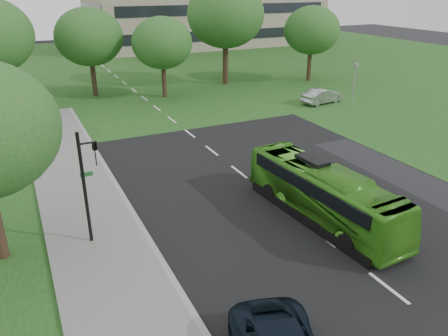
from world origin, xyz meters
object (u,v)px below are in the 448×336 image
at_px(bus, 323,193).
at_px(sedan, 322,96).
at_px(tree_park_b, 89,37).
at_px(tree_park_e, 312,30).
at_px(tree_park_d, 225,15).
at_px(camera_pole, 354,79).
at_px(traffic_light, 87,180).
at_px(tree_park_c, 162,43).

distance_m(bus, sedan, 22.20).
relative_size(tree_park_b, tree_park_e, 1.02).
distance_m(tree_park_d, camera_pole, 16.05).
xyz_separation_m(traffic_light, camera_pole, (25.21, 12.63, -0.42)).
bearing_deg(bus, tree_park_c, 83.86).
relative_size(tree_park_b, tree_park_d, 0.78).
bearing_deg(bus, traffic_light, 162.19).
relative_size(tree_park_c, bus, 0.82).
xyz_separation_m(tree_park_b, tree_park_c, (6.11, -3.51, -0.50)).
bearing_deg(camera_pole, tree_park_c, 137.84).
height_order(tree_park_c, bus, tree_park_c).
distance_m(tree_park_e, bus, 32.73).
bearing_deg(camera_pole, traffic_light, -156.62).
xyz_separation_m(bus, sedan, (13.52, 17.60, -0.61)).
xyz_separation_m(tree_park_b, camera_pole, (20.07, -14.78, -3.12)).
bearing_deg(bus, camera_pole, 41.43).
relative_size(sedan, traffic_light, 0.83).
bearing_deg(traffic_light, sedan, 11.64).
bearing_deg(tree_park_d, camera_pole, -67.56).
bearing_deg(bus, sedan, 48.59).
distance_m(tree_park_b, tree_park_c, 7.06).
height_order(tree_park_e, traffic_light, tree_park_e).
xyz_separation_m(sedan, traffic_light, (-23.73, -15.06, 2.29)).
height_order(tree_park_c, camera_pole, tree_park_c).
relative_size(tree_park_c, traffic_light, 1.50).
bearing_deg(tree_park_c, tree_park_e, 0.68).
bearing_deg(sedan, bus, 132.98).
bearing_deg(traffic_light, tree_park_d, 33.37).
relative_size(tree_park_c, tree_park_d, 0.70).
height_order(sedan, camera_pole, camera_pole).
bearing_deg(tree_park_b, bus, -80.39).
xyz_separation_m(tree_park_c, bus, (-1.04, -26.43, -3.89)).
xyz_separation_m(tree_park_d, sedan, (4.36, -11.73, -6.66)).
height_order(tree_park_b, tree_park_d, tree_park_d).
relative_size(tree_park_b, bus, 0.90).
bearing_deg(tree_park_b, sedan, -33.60).
height_order(sedan, traffic_light, traffic_light).
distance_m(tree_park_c, traffic_light, 26.51).
relative_size(tree_park_e, traffic_light, 1.62).
relative_size(tree_park_b, camera_pole, 2.12).
bearing_deg(tree_park_b, tree_park_d, -2.49).
bearing_deg(tree_park_e, tree_park_d, 164.03).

